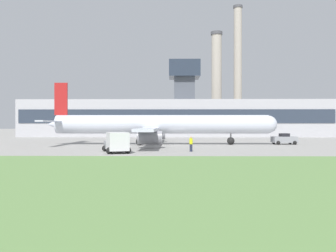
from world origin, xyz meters
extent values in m
plane|color=#999691|center=(0.00, 0.00, 0.00)|extent=(400.00, 400.00, 0.00)
cube|color=#668E4C|center=(0.00, -36.50, 0.03)|extent=(240.00, 37.00, 0.06)
cube|color=#B2B2B7|center=(0.00, 37.74, 4.66)|extent=(78.74, 14.38, 9.32)
cube|color=#2D3847|center=(0.00, 30.50, 5.13)|extent=(77.16, 0.16, 3.36)
cube|color=#4C515B|center=(2.32, 37.74, 7.75)|extent=(5.34, 5.34, 15.51)
cube|color=#283342|center=(2.32, 37.74, 17.64)|extent=(8.01, 8.01, 4.27)
cylinder|color=#B2A899|center=(13.92, 60.65, 16.56)|extent=(3.37, 3.37, 33.13)
cylinder|color=#4C4C51|center=(13.92, 60.65, 33.63)|extent=(3.87, 3.87, 1.01)
cylinder|color=#B2A899|center=(21.95, 65.36, 21.87)|extent=(2.78, 2.78, 43.74)
cylinder|color=#4C4C51|center=(21.95, 65.36, 44.16)|extent=(3.20, 3.20, 0.83)
cylinder|color=silver|center=(-2.34, 1.13, 3.12)|extent=(32.44, 2.85, 2.85)
sphere|color=silver|center=(13.88, 1.13, 3.12)|extent=(2.71, 2.71, 2.71)
cone|color=silver|center=(-18.55, 1.13, 3.12)|extent=(3.13, 2.71, 2.71)
cube|color=#B21E1E|center=(-17.96, 1.13, 7.03)|extent=(1.99, 0.24, 4.99)
cube|color=silver|center=(-17.90, -3.11, 3.54)|extent=(1.09, 8.48, 0.20)
cube|color=silver|center=(-17.90, 5.37, 3.54)|extent=(1.09, 8.48, 0.20)
cube|color=silver|center=(-3.96, -6.51, 2.40)|extent=(2.41, 14.14, 0.36)
cube|color=silver|center=(-3.96, 8.77, 2.40)|extent=(2.41, 14.14, 0.36)
cylinder|color=gray|center=(-3.66, -6.66, 1.37)|extent=(3.20, 1.77, 1.77)
cylinder|color=gray|center=(-3.66, 8.92, 1.37)|extent=(3.20, 1.77, 1.77)
cylinder|color=#59595B|center=(8.20, 1.13, 1.49)|extent=(0.20, 0.20, 1.83)
sphere|color=black|center=(8.20, 1.13, 0.57)|extent=(1.15, 1.15, 1.15)
cylinder|color=#59595B|center=(-5.58, -0.89, 1.49)|extent=(0.20, 0.20, 1.83)
sphere|color=black|center=(-5.58, -0.89, 0.57)|extent=(1.15, 1.15, 1.15)
cylinder|color=#59595B|center=(-5.58, 3.16, 1.49)|extent=(0.20, 0.20, 1.83)
sphere|color=black|center=(-5.58, 3.16, 0.57)|extent=(1.15, 1.15, 1.15)
cube|color=gray|center=(16.65, 1.99, 0.74)|extent=(3.79, 2.04, 0.94)
cube|color=black|center=(16.65, 1.99, 1.46)|extent=(1.36, 1.35, 0.50)
sphere|color=black|center=(17.99, 1.20, 0.30)|extent=(0.61, 0.61, 0.61)
sphere|color=black|center=(17.88, 2.93, 0.30)|extent=(0.61, 0.61, 0.61)
sphere|color=black|center=(15.41, 1.04, 0.30)|extent=(0.61, 0.61, 0.61)
sphere|color=black|center=(15.31, 2.78, 0.30)|extent=(0.61, 0.61, 0.61)
cube|color=gray|center=(-7.48, -11.61, 0.77)|extent=(2.52, 2.37, 0.91)
cube|color=silver|center=(-6.61, -14.18, 1.27)|extent=(2.93, 3.60, 1.91)
sphere|color=black|center=(-6.60, -11.17, 0.35)|extent=(0.70, 0.70, 0.70)
sphere|color=black|center=(-8.44, -11.80, 0.35)|extent=(0.70, 0.70, 0.70)
sphere|color=black|center=(-5.44, -14.60, 0.35)|extent=(0.70, 0.70, 0.70)
sphere|color=black|center=(-7.27, -15.23, 0.35)|extent=(0.70, 0.70, 0.70)
cylinder|color=#23283D|center=(1.39, -11.97, 0.42)|extent=(0.43, 0.43, 0.84)
cylinder|color=yellow|center=(1.39, -11.97, 1.17)|extent=(0.54, 0.54, 0.67)
sphere|color=tan|center=(1.39, -11.97, 1.62)|extent=(0.23, 0.23, 0.23)
camera|label=1|loc=(-0.65, -49.10, 3.04)|focal=35.00mm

